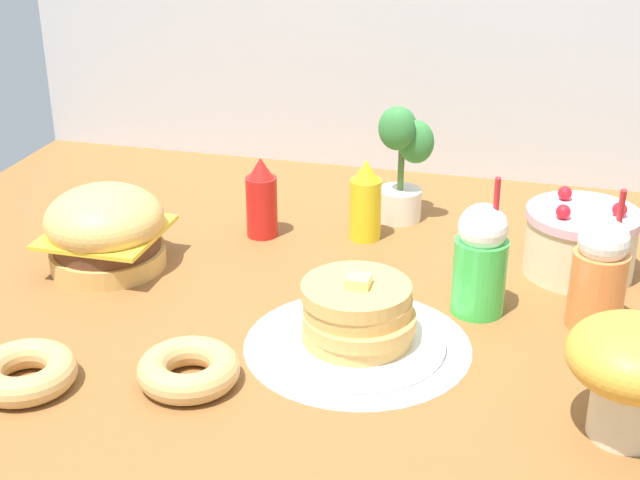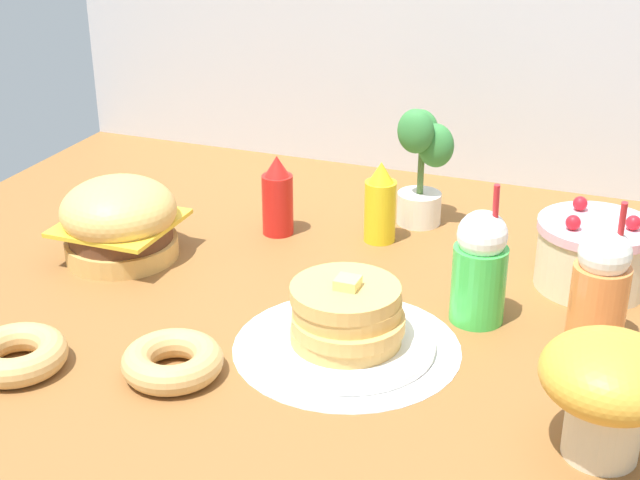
# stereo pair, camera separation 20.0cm
# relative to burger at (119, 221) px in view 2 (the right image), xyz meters

# --- Properties ---
(ground_plane) EXTENTS (2.32, 1.98, 0.02)m
(ground_plane) POSITION_rel_burger_xyz_m (0.54, -0.13, -0.11)
(ground_plane) COLOR brown
(doily_mat) EXTENTS (0.47, 0.47, 0.00)m
(doily_mat) POSITION_rel_burger_xyz_m (0.67, -0.21, -0.09)
(doily_mat) COLOR white
(doily_mat) RESTS_ON ground_plane
(burger) EXTENTS (0.28, 0.28, 0.20)m
(burger) POSITION_rel_burger_xyz_m (0.00, 0.00, 0.00)
(burger) COLOR #DBA859
(burger) RESTS_ON ground_plane
(pancake_stack) EXTENTS (0.36, 0.36, 0.16)m
(pancake_stack) POSITION_rel_burger_xyz_m (0.66, -0.21, -0.03)
(pancake_stack) COLOR white
(pancake_stack) RESTS_ON doily_mat
(layer_cake) EXTENTS (0.27, 0.27, 0.19)m
(layer_cake) POSITION_rel_burger_xyz_m (1.10, 0.25, -0.02)
(layer_cake) COLOR beige
(layer_cake) RESTS_ON ground_plane
(ketchup_bottle) EXTENTS (0.08, 0.08, 0.21)m
(ketchup_bottle) POSITION_rel_burger_xyz_m (0.30, 0.27, 0.00)
(ketchup_bottle) COLOR red
(ketchup_bottle) RESTS_ON ground_plane
(mustard_bottle) EXTENTS (0.08, 0.08, 0.21)m
(mustard_bottle) POSITION_rel_burger_xyz_m (0.56, 0.32, 0.00)
(mustard_bottle) COLOR yellow
(mustard_bottle) RESTS_ON ground_plane
(cream_soda_cup) EXTENTS (0.12, 0.12, 0.32)m
(cream_soda_cup) POSITION_rel_burger_xyz_m (0.89, 0.00, 0.03)
(cream_soda_cup) COLOR green
(cream_soda_cup) RESTS_ON ground_plane
(orange_float_cup) EXTENTS (0.12, 0.12, 0.32)m
(orange_float_cup) POSITION_rel_burger_xyz_m (1.13, 0.00, 0.03)
(orange_float_cup) COLOR orange
(orange_float_cup) RESTS_ON ground_plane
(donut_pink_glaze) EXTENTS (0.20, 0.20, 0.06)m
(donut_pink_glaze) POSITION_rel_burger_xyz_m (0.08, -0.51, -0.07)
(donut_pink_glaze) COLOR tan
(donut_pink_glaze) RESTS_ON ground_plane
(donut_chocolate) EXTENTS (0.20, 0.20, 0.06)m
(donut_chocolate) POSITION_rel_burger_xyz_m (0.38, -0.43, -0.07)
(donut_chocolate) COLOR tan
(donut_chocolate) RESTS_ON ground_plane
(potted_plant) EXTENTS (0.15, 0.13, 0.33)m
(potted_plant) POSITION_rel_burger_xyz_m (0.63, 0.47, 0.08)
(potted_plant) COLOR white
(potted_plant) RESTS_ON ground_plane
(mushroom_stool) EXTENTS (0.23, 0.23, 0.22)m
(mushroom_stool) POSITION_rel_burger_xyz_m (1.18, -0.38, 0.04)
(mushroom_stool) COLOR beige
(mushroom_stool) RESTS_ON ground_plane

